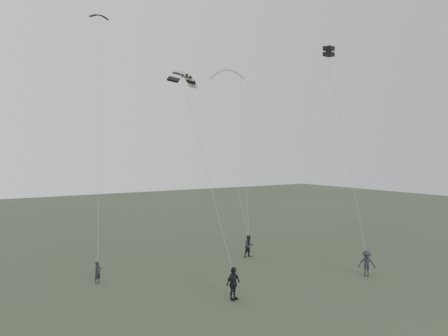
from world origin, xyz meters
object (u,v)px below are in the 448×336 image
flyer_right (249,246)px  kite_dark_small (99,15)px  flyer_left (98,272)px  kite_striped (183,74)px  flyer_far (367,263)px  kite_pale_large (227,70)px  flyer_center (233,283)px  kite_box (329,51)px

flyer_right → kite_dark_small: (-10.89, 5.51, 18.93)m
flyer_left → kite_striped: size_ratio=0.51×
flyer_far → kite_pale_large: bearing=137.6°
flyer_left → flyer_center: flyer_center is taller
flyer_center → kite_pale_large: size_ratio=0.55×
flyer_right → kite_box: (3.40, -5.63, 15.67)m
kite_pale_large → kite_box: kite_pale_large is taller
flyer_center → kite_dark_small: size_ratio=1.31×
flyer_left → flyer_far: 18.82m
flyer_right → kite_dark_small: bearing=152.5°
flyer_right → kite_striped: (-8.22, -3.88, 13.11)m
flyer_left → kite_pale_large: bearing=0.2°
flyer_center → flyer_far: size_ratio=1.07×
flyer_left → kite_box: size_ratio=2.01×
flyer_center → kite_pale_large: (10.93, 17.34, 16.59)m
flyer_left → flyer_right: 12.99m
kite_dark_small → flyer_left: bearing=-114.1°
kite_box → flyer_left: bearing=146.0°
flyer_right → kite_box: kite_box is taller
flyer_left → flyer_far: flyer_far is taller
kite_dark_small → flyer_far: bearing=-50.0°
kite_dark_small → kite_pale_large: 15.29m
flyer_center → kite_box: kite_box is taller
kite_dark_small → kite_pale_large: kite_dark_small is taller
flyer_left → flyer_center: size_ratio=0.75×
flyer_right → kite_striped: bearing=-155.4°
kite_striped → kite_box: size_ratio=3.96×
flyer_far → kite_dark_small: (-14.55, 14.72, 18.92)m
flyer_right → kite_pale_large: bearing=66.9°
flyer_far → kite_box: bearing=142.1°
kite_striped → kite_dark_small: bearing=72.7°
flyer_center → flyer_far: 10.86m
flyer_left → flyer_right: size_ratio=0.80×
flyer_center → kite_striped: bearing=88.6°
flyer_left → kite_box: 23.39m
flyer_right → kite_dark_small: size_ratio=1.23×
flyer_far → kite_pale_large: size_ratio=0.51×
flyer_far → kite_striped: (-11.88, 5.33, 13.10)m
kite_dark_small → kite_pale_large: bearing=9.3°
flyer_far → kite_striped: kite_striped is taller
kite_pale_large → kite_dark_small: bearing=-131.6°
flyer_right → flyer_far: (3.67, -9.21, 0.00)m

